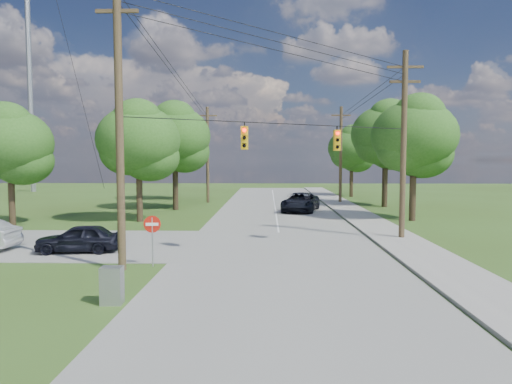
{
  "coord_description": "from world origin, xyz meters",
  "views": [
    {
      "loc": [
        1.33,
        -17.76,
        4.47
      ],
      "look_at": [
        0.73,
        5.0,
        2.87
      ],
      "focal_mm": 32.0,
      "sensor_mm": 36.0,
      "label": 1
    }
  ],
  "objects_px": {
    "pole_sw": "(119,116)",
    "pole_north_w": "(208,154)",
    "car_main_north": "(301,202)",
    "control_cabinet": "(112,285)",
    "car_cross_dark": "(79,238)",
    "pole_ne": "(404,142)",
    "pole_north_e": "(341,154)",
    "do_not_enter_sign": "(152,229)"
  },
  "relations": [
    {
      "from": "do_not_enter_sign",
      "to": "pole_sw",
      "type": "bearing_deg",
      "value": -156.72
    },
    {
      "from": "car_cross_dark",
      "to": "car_main_north",
      "type": "distance_m",
      "value": 21.53
    },
    {
      "from": "control_cabinet",
      "to": "pole_sw",
      "type": "bearing_deg",
      "value": 101.39
    },
    {
      "from": "car_cross_dark",
      "to": "car_main_north",
      "type": "relative_size",
      "value": 0.68
    },
    {
      "from": "control_cabinet",
      "to": "do_not_enter_sign",
      "type": "xyz_separation_m",
      "value": [
        -0.0,
        5.0,
        1.0
      ]
    },
    {
      "from": "car_main_north",
      "to": "control_cabinet",
      "type": "xyz_separation_m",
      "value": [
        -7.67,
        -25.69,
        -0.25
      ]
    },
    {
      "from": "pole_sw",
      "to": "pole_north_w",
      "type": "relative_size",
      "value": 1.2
    },
    {
      "from": "pole_ne",
      "to": "car_cross_dark",
      "type": "height_order",
      "value": "pole_ne"
    },
    {
      "from": "pole_ne",
      "to": "car_main_north",
      "type": "bearing_deg",
      "value": 109.06
    },
    {
      "from": "car_main_north",
      "to": "pole_north_w",
      "type": "bearing_deg",
      "value": 151.92
    },
    {
      "from": "pole_sw",
      "to": "car_main_north",
      "type": "bearing_deg",
      "value": 67.62
    },
    {
      "from": "car_cross_dark",
      "to": "do_not_enter_sign",
      "type": "relative_size",
      "value": 1.84
    },
    {
      "from": "car_main_north",
      "to": "pole_ne",
      "type": "bearing_deg",
      "value": -56.84
    },
    {
      "from": "car_main_north",
      "to": "do_not_enter_sign",
      "type": "distance_m",
      "value": 22.08
    },
    {
      "from": "pole_north_e",
      "to": "pole_ne",
      "type": "bearing_deg",
      "value": -90.0
    },
    {
      "from": "pole_sw",
      "to": "control_cabinet",
      "type": "relative_size",
      "value": 10.2
    },
    {
      "from": "do_not_enter_sign",
      "to": "pole_north_w",
      "type": "bearing_deg",
      "value": 87.73
    },
    {
      "from": "pole_sw",
      "to": "pole_north_w",
      "type": "xyz_separation_m",
      "value": [
        -0.4,
        29.6,
        -1.1
      ]
    },
    {
      "from": "pole_north_e",
      "to": "car_cross_dark",
      "type": "xyz_separation_m",
      "value": [
        -16.68,
        -26.21,
        -4.42
      ]
    },
    {
      "from": "do_not_enter_sign",
      "to": "control_cabinet",
      "type": "bearing_deg",
      "value": -95.23
    },
    {
      "from": "pole_ne",
      "to": "pole_north_w",
      "type": "bearing_deg",
      "value": 122.29
    },
    {
      "from": "car_main_north",
      "to": "pole_north_e",
      "type": "bearing_deg",
      "value": 74.43
    },
    {
      "from": "pole_north_e",
      "to": "control_cabinet",
      "type": "bearing_deg",
      "value": -110.04
    },
    {
      "from": "pole_sw",
      "to": "car_cross_dark",
      "type": "relative_size",
      "value": 3.03
    },
    {
      "from": "pole_north_w",
      "to": "car_cross_dark",
      "type": "distance_m",
      "value": 26.73
    },
    {
      "from": "pole_ne",
      "to": "pole_north_w",
      "type": "height_order",
      "value": "pole_ne"
    },
    {
      "from": "pole_sw",
      "to": "control_cabinet",
      "type": "bearing_deg",
      "value": -75.96
    },
    {
      "from": "car_main_north",
      "to": "control_cabinet",
      "type": "distance_m",
      "value": 26.81
    },
    {
      "from": "control_cabinet",
      "to": "pole_north_e",
      "type": "bearing_deg",
      "value": 67.32
    },
    {
      "from": "car_main_north",
      "to": "do_not_enter_sign",
      "type": "relative_size",
      "value": 2.69
    },
    {
      "from": "car_cross_dark",
      "to": "pole_ne",
      "type": "bearing_deg",
      "value": 97.66
    },
    {
      "from": "pole_sw",
      "to": "do_not_enter_sign",
      "type": "xyz_separation_m",
      "value": [
        1.1,
        0.6,
        -4.64
      ]
    },
    {
      "from": "control_cabinet",
      "to": "car_cross_dark",
      "type": "bearing_deg",
      "value": 116.17
    },
    {
      "from": "car_cross_dark",
      "to": "do_not_enter_sign",
      "type": "xyz_separation_m",
      "value": [
        4.28,
        -2.79,
        0.88
      ]
    },
    {
      "from": "pole_ne",
      "to": "control_cabinet",
      "type": "bearing_deg",
      "value": -135.94
    },
    {
      "from": "pole_sw",
      "to": "car_main_north",
      "type": "height_order",
      "value": "pole_sw"
    },
    {
      "from": "pole_north_e",
      "to": "car_cross_dark",
      "type": "height_order",
      "value": "pole_north_e"
    },
    {
      "from": "pole_north_w",
      "to": "do_not_enter_sign",
      "type": "bearing_deg",
      "value": -87.04
    },
    {
      "from": "control_cabinet",
      "to": "car_main_north",
      "type": "bearing_deg",
      "value": 70.74
    },
    {
      "from": "car_cross_dark",
      "to": "control_cabinet",
      "type": "bearing_deg",
      "value": 22.31
    },
    {
      "from": "pole_ne",
      "to": "car_main_north",
      "type": "height_order",
      "value": "pole_ne"
    },
    {
      "from": "pole_north_w",
      "to": "do_not_enter_sign",
      "type": "relative_size",
      "value": 4.64
    }
  ]
}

